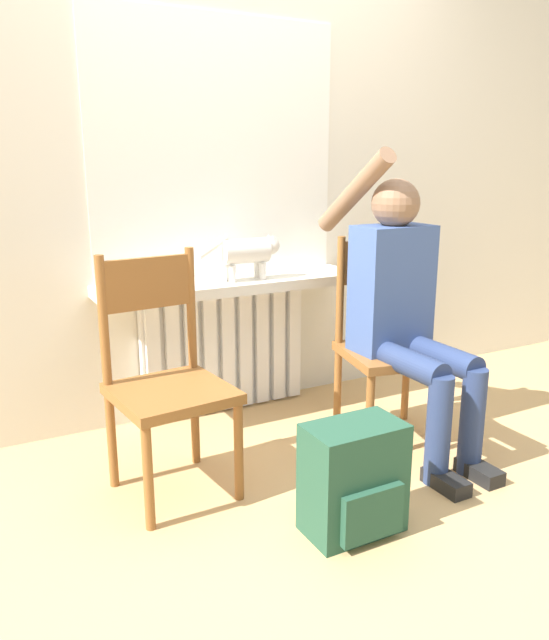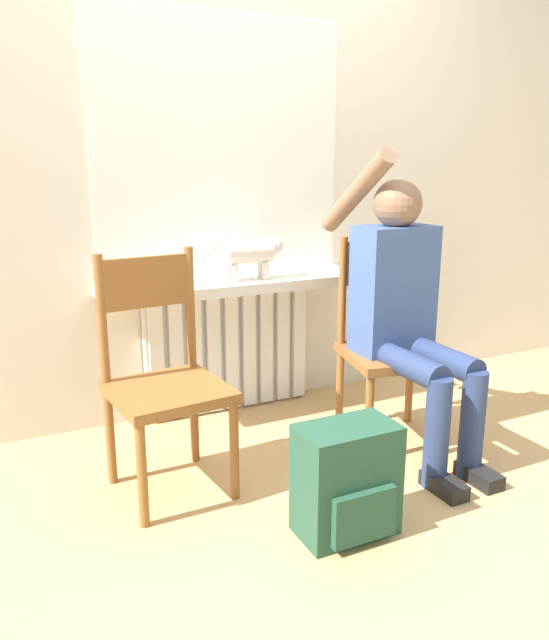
# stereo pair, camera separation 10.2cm
# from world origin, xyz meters

# --- Properties ---
(ground_plane) EXTENTS (12.00, 12.00, 0.00)m
(ground_plane) POSITION_xyz_m (0.00, 0.00, 0.00)
(ground_plane) COLOR tan
(wall_with_window) EXTENTS (7.00, 0.06, 2.70)m
(wall_with_window) POSITION_xyz_m (0.00, 1.23, 1.35)
(wall_with_window) COLOR silver
(wall_with_window) RESTS_ON ground_plane
(radiator) EXTENTS (0.87, 0.08, 0.66)m
(radiator) POSITION_xyz_m (0.00, 1.15, 0.33)
(radiator) COLOR white
(radiator) RESTS_ON ground_plane
(windowsill) EXTENTS (1.31, 0.32, 0.05)m
(windowsill) POSITION_xyz_m (0.00, 1.04, 0.68)
(windowsill) COLOR silver
(windowsill) RESTS_ON radiator
(window_glass) EXTENTS (1.26, 0.01, 1.21)m
(window_glass) POSITION_xyz_m (0.00, 1.20, 1.31)
(window_glass) COLOR white
(window_glass) RESTS_ON windowsill
(chair_left) EXTENTS (0.45, 0.45, 0.93)m
(chair_left) POSITION_xyz_m (-0.52, 0.51, 0.46)
(chair_left) COLOR brown
(chair_left) RESTS_ON ground_plane
(chair_right) EXTENTS (0.49, 0.49, 0.93)m
(chair_right) POSITION_xyz_m (0.53, 0.51, 0.46)
(chair_right) COLOR brown
(chair_right) RESTS_ON ground_plane
(person) EXTENTS (0.36, 0.99, 1.32)m
(person) POSITION_xyz_m (0.52, 0.39, 0.66)
(person) COLOR navy
(person) RESTS_ON ground_plane
(cat) EXTENTS (0.42, 0.12, 0.22)m
(cat) POSITION_xyz_m (0.06, 0.99, 0.84)
(cat) COLOR silver
(cat) RESTS_ON windowsill
(backpack) EXTENTS (0.34, 0.23, 0.40)m
(backpack) POSITION_xyz_m (-0.06, -0.08, 0.19)
(backpack) COLOR #234C38
(backpack) RESTS_ON ground_plane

